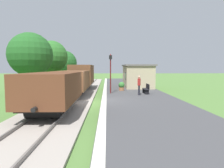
# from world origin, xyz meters

# --- Properties ---
(ground_plane) EXTENTS (160.00, 160.00, 0.00)m
(ground_plane) POSITION_xyz_m (0.00, 0.00, 0.00)
(ground_plane) COLOR #517A38
(platform_slab) EXTENTS (6.00, 60.00, 0.25)m
(platform_slab) POSITION_xyz_m (3.20, 0.00, 0.12)
(platform_slab) COLOR #424244
(platform_slab) RESTS_ON ground
(platform_edge_stripe) EXTENTS (0.36, 60.00, 0.01)m
(platform_edge_stripe) POSITION_xyz_m (0.40, 0.00, 0.25)
(platform_edge_stripe) COLOR silver
(platform_edge_stripe) RESTS_ON platform_slab
(track_ballast) EXTENTS (3.80, 60.00, 0.12)m
(track_ballast) POSITION_xyz_m (-2.40, 0.00, 0.06)
(track_ballast) COLOR #9E9389
(track_ballast) RESTS_ON ground
(rail_near) EXTENTS (0.07, 60.00, 0.14)m
(rail_near) POSITION_xyz_m (-1.68, 0.00, 0.19)
(rail_near) COLOR slate
(rail_near) RESTS_ON track_ballast
(rail_far) EXTENTS (0.07, 60.00, 0.14)m
(rail_far) POSITION_xyz_m (-3.12, 0.00, 0.19)
(rail_far) COLOR slate
(rail_far) RESTS_ON track_ballast
(freight_train) EXTENTS (2.50, 19.40, 2.72)m
(freight_train) POSITION_xyz_m (-2.40, 3.56, 1.51)
(freight_train) COLOR brown
(freight_train) RESTS_ON rail_near
(station_hut) EXTENTS (3.50, 5.80, 2.78)m
(station_hut) POSITION_xyz_m (4.40, 9.93, 1.65)
(station_hut) COLOR tan
(station_hut) RESTS_ON platform_slab
(bench_near_hut) EXTENTS (0.42, 1.50, 0.91)m
(bench_near_hut) POSITION_xyz_m (4.29, 3.65, 0.72)
(bench_near_hut) COLOR black
(bench_near_hut) RESTS_ON platform_slab
(bench_down_platform) EXTENTS (0.42, 1.50, 0.91)m
(bench_down_platform) POSITION_xyz_m (4.29, 15.10, 0.72)
(bench_down_platform) COLOR black
(bench_down_platform) RESTS_ON platform_slab
(person_waiting) EXTENTS (0.32, 0.43, 1.71)m
(person_waiting) POSITION_xyz_m (3.45, 2.70, 1.18)
(person_waiting) COLOR black
(person_waiting) RESTS_ON platform_slab
(potted_planter) EXTENTS (0.64, 0.64, 0.92)m
(potted_planter) POSITION_xyz_m (2.16, 6.18, 0.72)
(potted_planter) COLOR #9E6642
(potted_planter) RESTS_ON platform_slab
(lamp_post_near) EXTENTS (0.28, 0.28, 3.70)m
(lamp_post_near) POSITION_xyz_m (0.96, 3.99, 2.80)
(lamp_post_near) COLOR #591414
(lamp_post_near) RESTS_ON platform_slab
(tree_trackside_mid) EXTENTS (4.16, 4.16, 5.97)m
(tree_trackside_mid) POSITION_xyz_m (-6.63, 4.53, 3.88)
(tree_trackside_mid) COLOR #4C3823
(tree_trackside_mid) RESTS_ON ground
(tree_trackside_far) EXTENTS (4.00, 4.00, 6.00)m
(tree_trackside_far) POSITION_xyz_m (-6.28, 10.42, 3.99)
(tree_trackside_far) COLOR #4C3823
(tree_trackside_far) RESTS_ON ground
(tree_field_left) EXTENTS (3.97, 3.97, 5.40)m
(tree_field_left) POSITION_xyz_m (-6.25, 18.03, 3.41)
(tree_field_left) COLOR #4C3823
(tree_field_left) RESTS_ON ground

